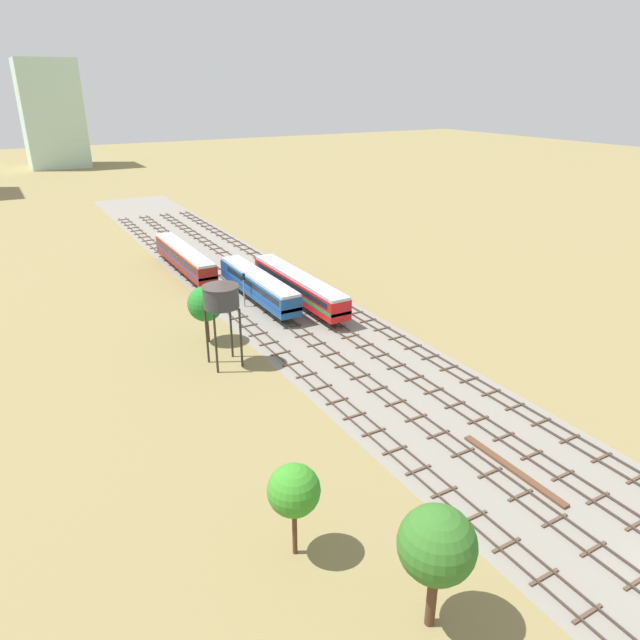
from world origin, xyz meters
name	(u,v)px	position (x,y,z in m)	size (l,w,h in m)	color
ground_plane	(276,301)	(0.00, 56.00, 0.00)	(480.00, 480.00, 0.00)	olive
ballast_bed	(276,301)	(0.00, 56.00, 0.00)	(17.70, 176.00, 0.01)	gray
track_far_left	(226,306)	(-6.85, 57.00, 0.14)	(2.40, 126.00, 0.29)	#47382D
track_left	(257,300)	(-2.28, 57.00, 0.14)	(2.40, 126.00, 0.29)	#47382D
track_centre_left	(287,295)	(2.28, 57.00, 0.14)	(2.40, 126.00, 0.29)	#47382D
track_centre	(315,289)	(6.85, 57.00, 0.14)	(2.40, 126.00, 0.29)	#47382D
passenger_coach_centre_left_nearest	(298,285)	(2.28, 53.51, 2.61)	(2.96, 22.00, 3.80)	red
diesel_railcar_left_near	(258,284)	(-2.28, 56.51, 2.60)	(2.96, 20.50, 3.80)	#194C8C
passenger_coach_far_left_mid	(184,257)	(-6.85, 74.37, 2.61)	(2.96, 22.00, 3.80)	maroon
water_tower	(221,296)	(-13.07, 41.08, 7.75)	(3.81, 3.81, 9.28)	#2D2826
signal_post_nearest	(244,285)	(-4.57, 55.94, 3.05)	(0.28, 0.47, 4.75)	gray
lineside_tree_0	(205,304)	(-12.67, 47.57, 4.66)	(4.03, 4.03, 6.70)	#4C331E
lineside_tree_1	(437,545)	(-14.90, 5.50, 5.53)	(4.19, 4.19, 7.69)	#4C331E
lineside_tree_2	(294,491)	(-18.95, 13.78, 4.86)	(3.29, 3.29, 6.53)	#4C331E
skyline_tower_1	(52,114)	(-6.98, 220.30, 17.86)	(19.31, 19.47, 35.71)	#B3D5BD
spare_rail_bundle	(512,469)	(-0.49, 12.93, 0.12)	(0.60, 10.00, 0.24)	brown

